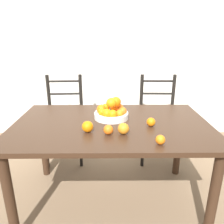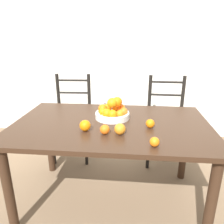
{
  "view_description": "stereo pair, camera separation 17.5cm",
  "coord_description": "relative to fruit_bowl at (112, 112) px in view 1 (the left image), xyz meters",
  "views": [
    {
      "loc": [
        -0.01,
        -1.63,
        1.42
      ],
      "look_at": [
        0.0,
        0.02,
        0.84
      ],
      "focal_mm": 35.0,
      "sensor_mm": 36.0,
      "label": 1
    },
    {
      "loc": [
        0.16,
        -1.62,
        1.42
      ],
      "look_at": [
        0.0,
        0.02,
        0.84
      ],
      "focal_mm": 35.0,
      "sensor_mm": 36.0,
      "label": 2
    }
  ],
  "objects": [
    {
      "name": "dining_table",
      "position": [
        -0.0,
        -0.11,
        -0.15
      ],
      "size": [
        1.57,
        0.97,
        0.76
      ],
      "color": "#382316",
      "rests_on": "ground_plane"
    },
    {
      "name": "chair_left",
      "position": [
        -0.55,
        0.66,
        -0.35
      ],
      "size": [
        0.44,
        0.42,
        1.0
      ],
      "rotation": [
        0.0,
        0.0,
        0.05
      ],
      "color": "black",
      "rests_on": "ground_plane"
    },
    {
      "name": "orange_loose_1",
      "position": [
        0.08,
        -0.32,
        -0.02
      ],
      "size": [
        0.08,
        0.08,
        0.08
      ],
      "color": "orange",
      "rests_on": "dining_table"
    },
    {
      "name": "wall_back",
      "position": [
        -0.0,
        1.4,
        0.48
      ],
      "size": [
        8.0,
        0.06,
        2.6
      ],
      "color": "silver",
      "rests_on": "ground_plane"
    },
    {
      "name": "orange_loose_0",
      "position": [
        -0.03,
        -0.33,
        -0.02
      ],
      "size": [
        0.07,
        0.07,
        0.07
      ],
      "color": "orange",
      "rests_on": "dining_table"
    },
    {
      "name": "ground_plane",
      "position": [
        -0.0,
        -0.11,
        -0.82
      ],
      "size": [
        12.0,
        12.0,
        0.0
      ],
      "primitive_type": "plane",
      "color": "#7F664C"
    },
    {
      "name": "chair_right",
      "position": [
        0.55,
        0.66,
        -0.35
      ],
      "size": [
        0.43,
        0.41,
        1.0
      ],
      "rotation": [
        0.0,
        0.0,
        -0.03
      ],
      "color": "black",
      "rests_on": "ground_plane"
    },
    {
      "name": "fruit_bowl",
      "position": [
        0.0,
        0.0,
        0.0
      ],
      "size": [
        0.29,
        0.29,
        0.18
      ],
      "color": "white",
      "rests_on": "dining_table"
    },
    {
      "name": "orange_loose_4",
      "position": [
        0.3,
        -0.18,
        -0.02
      ],
      "size": [
        0.07,
        0.07,
        0.07
      ],
      "color": "orange",
      "rests_on": "dining_table"
    },
    {
      "name": "orange_loose_2",
      "position": [
        0.31,
        -0.48,
        -0.03
      ],
      "size": [
        0.06,
        0.06,
        0.06
      ],
      "color": "orange",
      "rests_on": "dining_table"
    },
    {
      "name": "orange_loose_3",
      "position": [
        -0.18,
        -0.28,
        -0.02
      ],
      "size": [
        0.08,
        0.08,
        0.08
      ],
      "color": "orange",
      "rests_on": "dining_table"
    }
  ]
}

